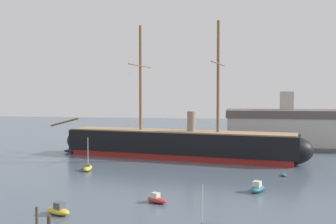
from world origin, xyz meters
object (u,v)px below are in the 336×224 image
at_px(tall_ship, 178,144).
at_px(mooring_piling_left_pair, 37,217).
at_px(motorboat_near_centre, 157,199).
at_px(sailboat_far_left, 74,151).
at_px(seagull_in_flight, 131,73).
at_px(dinghy_alongside_stern, 284,175).
at_px(motorboat_mid_right, 258,188).
at_px(dockside_warehouse_right, 302,129).
at_px(sailboat_alongside_bow, 88,168).
at_px(motorboat_foreground_left, 58,210).

bearing_deg(tall_ship, mooring_piling_left_pair, -99.15).
relative_size(motorboat_near_centre, sailboat_far_left, 0.50).
height_order(mooring_piling_left_pair, seagull_in_flight, seagull_in_flight).
xyz_separation_m(tall_ship, dinghy_alongside_stern, (20.63, -15.63, -2.92)).
bearing_deg(motorboat_mid_right, tall_ship, 119.80).
bearing_deg(mooring_piling_left_pair, motorboat_near_centre, 48.02).
bearing_deg(dockside_warehouse_right, motorboat_mid_right, -105.18).
xyz_separation_m(sailboat_far_left, mooring_piling_left_pair, (17.88, -50.20, 0.54)).
bearing_deg(mooring_piling_left_pair, tall_ship, 80.85).
relative_size(motorboat_near_centre, sailboat_alongside_bow, 0.55).
bearing_deg(motorboat_foreground_left, seagull_in_flight, 65.10).
distance_m(tall_ship, motorboat_near_centre, 35.75).
relative_size(sailboat_alongside_bow, sailboat_far_left, 0.91).
xyz_separation_m(motorboat_near_centre, mooring_piling_left_pair, (-10.30, -11.45, 0.65)).
height_order(tall_ship, motorboat_mid_right, tall_ship).
height_order(sailboat_alongside_bow, seagull_in_flight, seagull_in_flight).
xyz_separation_m(sailboat_alongside_bow, seagull_in_flight, (12.12, -14.15, 16.37)).
bearing_deg(tall_ship, motorboat_mid_right, -60.20).
xyz_separation_m(tall_ship, motorboat_near_centre, (2.73, -35.55, -2.69)).
height_order(motorboat_mid_right, dinghy_alongside_stern, motorboat_mid_right).
relative_size(motorboat_foreground_left, sailboat_alongside_bow, 0.63).
height_order(motorboat_foreground_left, seagull_in_flight, seagull_in_flight).
relative_size(motorboat_near_centre, dockside_warehouse_right, 0.08).
bearing_deg(sailboat_far_left, tall_ship, -7.17).
xyz_separation_m(motorboat_foreground_left, seagull_in_flight, (5.42, 11.68, 16.36)).
distance_m(sailboat_far_left, seagull_in_flight, 44.37).
bearing_deg(seagull_in_flight, sailboat_far_left, 124.65).
bearing_deg(motorboat_foreground_left, motorboat_near_centre, 34.15).
xyz_separation_m(motorboat_foreground_left, dinghy_alongside_stern, (28.04, 26.79, -0.29)).
distance_m(tall_ship, dinghy_alongside_stern, 26.05).
xyz_separation_m(dinghy_alongside_stern, mooring_piling_left_pair, (-28.20, -31.37, 0.87)).
height_order(tall_ship, seagull_in_flight, tall_ship).
xyz_separation_m(motorboat_near_centre, sailboat_alongside_bow, (-16.83, 18.96, 0.06)).
distance_m(motorboat_foreground_left, mooring_piling_left_pair, 4.61).
bearing_deg(dinghy_alongside_stern, sailboat_far_left, 157.77).
distance_m(sailboat_far_left, mooring_piling_left_pair, 53.29).
distance_m(motorboat_mid_right, dockside_warehouse_right, 52.88).
bearing_deg(dockside_warehouse_right, sailboat_far_left, -159.78).
distance_m(motorboat_near_centre, sailboat_alongside_bow, 25.35).
bearing_deg(seagull_in_flight, sailboat_alongside_bow, 130.56).
bearing_deg(seagull_in_flight, dinghy_alongside_stern, 33.75).
xyz_separation_m(tall_ship, motorboat_foreground_left, (-7.41, -42.42, -2.63)).
xyz_separation_m(motorboat_near_centre, sailboat_far_left, (-28.18, 38.75, 0.11)).
xyz_separation_m(motorboat_near_centre, dockside_warehouse_right, (26.77, 58.99, 4.47)).
relative_size(motorboat_near_centre, dinghy_alongside_stern, 1.69).
xyz_separation_m(sailboat_alongside_bow, sailboat_far_left, (-11.35, 19.79, 0.05)).
bearing_deg(seagull_in_flight, tall_ship, 86.30).
bearing_deg(motorboat_near_centre, seagull_in_flight, 134.49).
height_order(tall_ship, dockside_warehouse_right, tall_ship).
bearing_deg(motorboat_mid_right, sailboat_far_left, 143.35).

